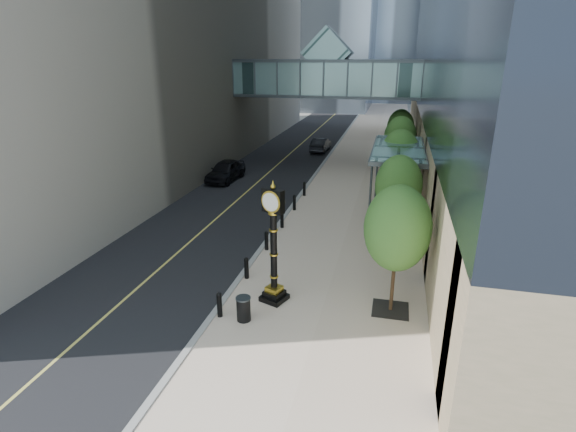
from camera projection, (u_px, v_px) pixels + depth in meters
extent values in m
plane|color=gray|center=(282.00, 343.00, 15.60)|extent=(320.00, 320.00, 0.00)
cube|color=black|center=(308.00, 138.00, 53.73)|extent=(8.00, 180.00, 0.02)
cube|color=beige|center=(375.00, 141.00, 51.97)|extent=(8.00, 180.00, 0.06)
cube|color=gray|center=(341.00, 139.00, 52.84)|extent=(0.25, 180.00, 0.07)
cube|color=#456F6F|center=(327.00, 78.00, 39.34)|extent=(17.00, 4.00, 3.00)
cube|color=#383F44|center=(327.00, 95.00, 39.83)|extent=(17.00, 4.20, 0.25)
cube|color=#383F44|center=(328.00, 61.00, 38.85)|extent=(17.00, 4.20, 0.25)
cube|color=#456F6F|center=(328.00, 53.00, 38.62)|extent=(4.24, 3.00, 4.24)
cube|color=#383F44|center=(399.00, 150.00, 26.22)|extent=(3.00, 8.00, 0.25)
cube|color=#456F6F|center=(399.00, 147.00, 26.17)|extent=(2.80, 7.80, 0.06)
cylinder|color=#383F44|center=(370.00, 201.00, 23.83)|extent=(0.12, 0.12, 4.20)
cylinder|color=#383F44|center=(377.00, 169.00, 30.60)|extent=(0.12, 0.12, 4.20)
cylinder|color=black|center=(220.00, 306.00, 16.94)|extent=(0.20, 0.20, 0.90)
cylinder|color=black|center=(247.00, 269.00, 19.87)|extent=(0.20, 0.20, 0.90)
cylinder|color=black|center=(267.00, 241.00, 22.80)|extent=(0.20, 0.20, 0.90)
cylinder|color=black|center=(282.00, 220.00, 25.72)|extent=(0.20, 0.20, 0.90)
cylinder|color=black|center=(294.00, 203.00, 28.65)|extent=(0.20, 0.20, 0.90)
cylinder|color=black|center=(304.00, 189.00, 31.58)|extent=(0.20, 0.20, 0.90)
cube|color=black|center=(390.00, 309.00, 17.53)|extent=(1.40, 1.40, 0.02)
cylinder|color=#412B1B|center=(393.00, 279.00, 17.08)|extent=(0.14, 0.14, 2.68)
ellipsoid|color=#265D22|center=(398.00, 228.00, 16.38)|extent=(2.45, 2.45, 3.27)
cube|color=black|center=(393.00, 245.00, 23.48)|extent=(1.40, 1.40, 0.02)
cylinder|color=#412B1B|center=(395.00, 222.00, 23.05)|extent=(0.14, 0.14, 2.54)
ellipsoid|color=#265D22|center=(399.00, 186.00, 22.39)|extent=(2.33, 2.33, 3.10)
cube|color=black|center=(395.00, 206.00, 29.43)|extent=(1.40, 1.40, 0.02)
cylinder|color=#412B1B|center=(397.00, 187.00, 28.97)|extent=(0.14, 0.14, 2.68)
ellipsoid|color=#265D22|center=(400.00, 155.00, 28.27)|extent=(2.46, 2.46, 3.28)
cube|color=black|center=(396.00, 181.00, 35.37)|extent=(1.40, 1.40, 0.02)
cylinder|color=#412B1B|center=(398.00, 164.00, 34.92)|extent=(0.14, 0.14, 2.68)
ellipsoid|color=#265D22|center=(400.00, 138.00, 34.22)|extent=(2.46, 2.46, 3.28)
cube|color=black|center=(397.00, 163.00, 41.32)|extent=(1.40, 1.40, 0.02)
cylinder|color=#412B1B|center=(398.00, 149.00, 40.88)|extent=(0.14, 0.14, 2.58)
ellipsoid|color=#265D22|center=(400.00, 127.00, 40.21)|extent=(2.36, 2.36, 3.15)
cube|color=black|center=(274.00, 298.00, 18.21)|extent=(1.18, 1.18, 0.20)
cube|color=black|center=(274.00, 293.00, 18.14)|extent=(0.92, 0.92, 0.20)
cube|color=gold|center=(274.00, 289.00, 18.07)|extent=(0.72, 0.72, 0.20)
cylinder|color=black|center=(274.00, 251.00, 17.50)|extent=(0.26, 0.26, 3.16)
cube|color=black|center=(273.00, 201.00, 16.81)|extent=(0.92, 0.59, 0.92)
cylinder|color=white|center=(274.00, 200.00, 16.97)|extent=(0.68, 0.29, 0.71)
cylinder|color=white|center=(272.00, 202.00, 16.65)|extent=(0.68, 0.29, 0.71)
sphere|color=gold|center=(273.00, 187.00, 16.62)|extent=(0.20, 0.20, 0.20)
cylinder|color=black|center=(244.00, 309.00, 16.70)|extent=(0.53, 0.53, 0.90)
imported|color=beige|center=(409.00, 201.00, 27.53)|extent=(0.67, 0.45, 1.82)
imported|color=black|center=(226.00, 170.00, 35.47)|extent=(2.14, 4.80, 1.61)
imported|color=black|center=(321.00, 145.00, 46.20)|extent=(1.63, 4.27, 1.39)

